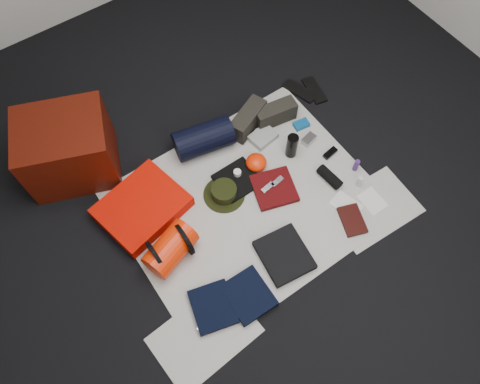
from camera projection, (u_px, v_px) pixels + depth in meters
floor at (248, 204)px, 3.11m from camera, size 4.50×4.50×0.02m
newspaper_mat at (248, 203)px, 3.10m from camera, size 1.60×1.30×0.01m
newspaper_sheet_front_left at (205, 335)px, 2.70m from camera, size 0.61×0.44×0.00m
newspaper_sheet_front_right at (372, 208)px, 3.08m from camera, size 0.60×0.43×0.00m
red_cabinet at (68, 149)px, 3.02m from camera, size 0.69×0.64×0.47m
sleeping_pad at (142, 207)px, 3.03m from camera, size 0.61×0.53×0.10m
stuff_sack at (170, 249)px, 2.84m from camera, size 0.37×0.29×0.19m
sack_strap_left at (156, 257)px, 2.81m from camera, size 0.02×0.22×0.22m
sack_strap_right at (184, 239)px, 2.86m from camera, size 0.02×0.22×0.22m
navy_duffel at (204, 139)px, 3.21m from camera, size 0.44×0.29×0.21m
boonie_brim at (224, 194)px, 3.12m from camera, size 0.30×0.30×0.01m
boonie_crown at (224, 191)px, 3.08m from camera, size 0.17×0.17×0.07m
hiking_boot_left at (248, 119)px, 3.31m from camera, size 0.34×0.23×0.16m
hiking_boot_right at (275, 114)px, 3.34m from camera, size 0.32×0.16×0.15m
flip_flop_left at (300, 91)px, 3.53m from camera, size 0.17×0.28×0.01m
flip_flop_right at (314, 90)px, 3.54m from camera, size 0.15×0.27×0.01m
trousers_navy_a at (213, 307)px, 2.75m from camera, size 0.30×0.33×0.04m
trousers_navy_b at (248, 295)px, 2.78m from camera, size 0.25×0.29×0.04m
trousers_charcoal at (284, 255)px, 2.90m from camera, size 0.32×0.36×0.05m
black_tshirt at (237, 180)px, 3.16m from camera, size 0.27×0.25×0.03m
red_shirt at (274, 188)px, 3.13m from camera, size 0.34×0.34×0.04m
orange_stuff_sack at (256, 162)px, 3.19m from camera, size 0.17×0.17×0.09m
first_aid_pouch at (263, 137)px, 3.31m from camera, size 0.20×0.16×0.05m
water_bottle at (292, 146)px, 3.19m from camera, size 0.10×0.10×0.20m
speaker at (330, 177)px, 3.14m from camera, size 0.09×0.19×0.07m
compact_camera at (309, 139)px, 3.30m from camera, size 0.12×0.08×0.04m
cyan_case at (301, 124)px, 3.37m from camera, size 0.12×0.08×0.03m
toiletry_purple at (356, 165)px, 3.17m from camera, size 0.04×0.04×0.10m
toiletry_clear at (360, 182)px, 3.12m from camera, size 0.04×0.04×0.09m
paperback_book at (352, 220)px, 3.02m from camera, size 0.20×0.24×0.03m
map_booklet at (346, 205)px, 3.08m from camera, size 0.18×0.22×0.01m
map_printout at (372, 201)px, 3.10m from camera, size 0.14×0.18×0.01m
sunglasses at (330, 153)px, 3.26m from camera, size 0.11×0.06×0.03m
key_cluster at (205, 327)px, 2.71m from camera, size 0.09×0.09×0.01m
tape_roll at (237, 173)px, 3.15m from camera, size 0.05×0.05×0.03m
energy_bar_a at (268, 187)px, 3.10m from camera, size 0.10×0.05×0.01m
energy_bar_b at (277, 181)px, 3.12m from camera, size 0.10×0.05×0.01m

